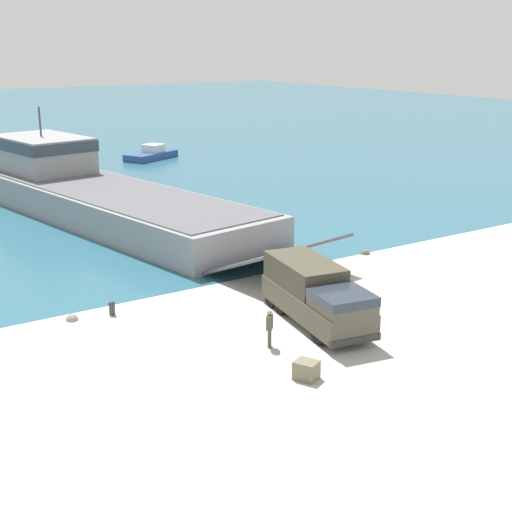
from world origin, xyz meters
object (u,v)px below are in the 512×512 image
(military_truck, at_px, (316,294))
(moored_boat_b, at_px, (151,154))
(landing_craft, at_px, (94,191))
(mooring_bollard, at_px, (112,307))
(cargo_crate, at_px, (306,370))
(soldier_on_ramp, at_px, (270,326))

(military_truck, xyz_separation_m, moored_boat_b, (14.68, 49.22, -0.90))
(military_truck, bearing_deg, moored_boat_b, 173.38)
(military_truck, bearing_deg, landing_craft, -168.68)
(moored_boat_b, relative_size, mooring_bollard, 9.82)
(military_truck, relative_size, mooring_bollard, 10.56)
(landing_craft, xyz_separation_m, military_truck, (0.62, -26.77, -0.42))
(landing_craft, bearing_deg, mooring_bollard, -118.24)
(moored_boat_b, xyz_separation_m, cargo_crate, (-18.59, -53.67, -0.17))
(military_truck, relative_size, soldier_on_ramp, 4.44)
(landing_craft, distance_m, military_truck, 26.78)
(moored_boat_b, bearing_deg, military_truck, 137.33)
(soldier_on_ramp, relative_size, moored_boat_b, 0.24)
(landing_craft, relative_size, mooring_bollard, 50.69)
(military_truck, distance_m, soldier_on_ramp, 3.61)
(mooring_bollard, bearing_deg, moored_boat_b, 62.57)
(mooring_bollard, bearing_deg, landing_craft, 71.14)
(military_truck, relative_size, moored_boat_b, 1.07)
(mooring_bollard, relative_size, cargo_crate, 0.80)
(cargo_crate, bearing_deg, military_truck, 48.66)
(soldier_on_ramp, distance_m, moored_boat_b, 53.50)
(soldier_on_ramp, xyz_separation_m, moored_boat_b, (18.08, 50.35, -0.44))
(landing_craft, bearing_deg, soldier_on_ramp, -105.06)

